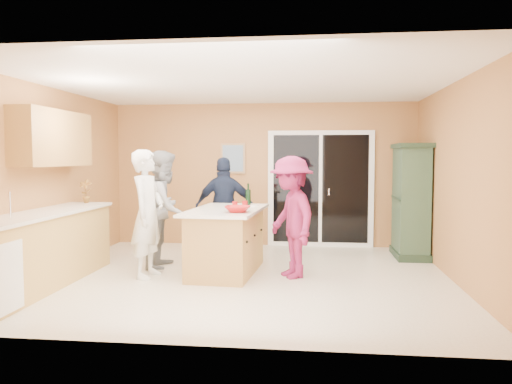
# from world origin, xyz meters

# --- Properties ---
(floor) EXTENTS (5.50, 5.50, 0.00)m
(floor) POSITION_xyz_m (0.00, 0.00, 0.00)
(floor) COLOR white
(floor) RESTS_ON ground
(ceiling) EXTENTS (5.50, 5.00, 0.10)m
(ceiling) POSITION_xyz_m (0.00, 0.00, 2.60)
(ceiling) COLOR white
(ceiling) RESTS_ON wall_back
(wall_back) EXTENTS (5.50, 0.10, 2.60)m
(wall_back) POSITION_xyz_m (0.00, 2.50, 1.30)
(wall_back) COLOR tan
(wall_back) RESTS_ON ground
(wall_front) EXTENTS (5.50, 0.10, 2.60)m
(wall_front) POSITION_xyz_m (0.00, -2.50, 1.30)
(wall_front) COLOR tan
(wall_front) RESTS_ON ground
(wall_left) EXTENTS (0.10, 5.00, 2.60)m
(wall_left) POSITION_xyz_m (-2.75, 0.00, 1.30)
(wall_left) COLOR tan
(wall_left) RESTS_ON ground
(wall_right) EXTENTS (0.10, 5.00, 2.60)m
(wall_right) POSITION_xyz_m (2.75, 0.00, 1.30)
(wall_right) COLOR tan
(wall_right) RESTS_ON ground
(left_cabinet_run) EXTENTS (0.65, 3.05, 1.24)m
(left_cabinet_run) POSITION_xyz_m (-2.45, -1.05, 0.46)
(left_cabinet_run) COLOR tan
(left_cabinet_run) RESTS_ON floor
(upper_cabinets) EXTENTS (0.35, 1.60, 0.75)m
(upper_cabinets) POSITION_xyz_m (-2.58, -0.20, 1.88)
(upper_cabinets) COLOR tan
(upper_cabinets) RESTS_ON wall_left
(sliding_door) EXTENTS (1.90, 0.07, 2.10)m
(sliding_door) POSITION_xyz_m (1.05, 2.46, 1.05)
(sliding_door) COLOR white
(sliding_door) RESTS_ON floor
(framed_picture) EXTENTS (0.46, 0.04, 0.56)m
(framed_picture) POSITION_xyz_m (-0.55, 2.48, 1.60)
(framed_picture) COLOR #A98054
(framed_picture) RESTS_ON wall_back
(kitchen_island) EXTENTS (1.05, 1.78, 0.90)m
(kitchen_island) POSITION_xyz_m (-0.28, 0.23, 0.42)
(kitchen_island) COLOR tan
(kitchen_island) RESTS_ON floor
(green_hutch) EXTENTS (0.53, 1.00, 1.84)m
(green_hutch) POSITION_xyz_m (2.49, 1.66, 0.90)
(green_hutch) COLOR #1F3222
(green_hutch) RESTS_ON floor
(woman_white) EXTENTS (0.47, 0.66, 1.72)m
(woman_white) POSITION_xyz_m (-1.29, -0.13, 0.86)
(woman_white) COLOR silver
(woman_white) RESTS_ON floor
(woman_grey) EXTENTS (0.67, 0.85, 1.72)m
(woman_grey) POSITION_xyz_m (-1.25, 0.52, 0.86)
(woman_grey) COLOR gray
(woman_grey) RESTS_ON floor
(woman_navy) EXTENTS (1.01, 0.59, 1.62)m
(woman_navy) POSITION_xyz_m (-0.49, 1.27, 0.81)
(woman_navy) COLOR #1B233C
(woman_navy) RESTS_ON floor
(woman_magenta) EXTENTS (1.01, 1.22, 1.64)m
(woman_magenta) POSITION_xyz_m (0.63, 0.08, 0.82)
(woman_magenta) COLOR #98214F
(woman_magenta) RESTS_ON floor
(serving_bowl) EXTENTS (0.34, 0.34, 0.08)m
(serving_bowl) POSITION_xyz_m (-0.06, -0.19, 0.94)
(serving_bowl) COLOR #A81213
(serving_bowl) RESTS_ON kitchen_island
(tulip_vase) EXTENTS (0.19, 0.13, 0.35)m
(tulip_vase) POSITION_xyz_m (-2.45, 0.47, 1.12)
(tulip_vase) COLOR red
(tulip_vase) RESTS_ON left_cabinet_run
(tumbler_near) EXTENTS (0.10, 0.10, 0.11)m
(tumbler_near) POSITION_xyz_m (-0.03, 0.27, 0.96)
(tumbler_near) COLOR #A81213
(tumbler_near) RESTS_ON kitchen_island
(tumbler_far) EXTENTS (0.09, 0.09, 0.11)m
(tumbler_far) POSITION_xyz_m (-0.15, 0.18, 0.96)
(tumbler_far) COLOR #A81213
(tumbler_far) RESTS_ON kitchen_island
(wine_bottle) EXTENTS (0.08, 0.08, 0.33)m
(wine_bottle) POSITION_xyz_m (-0.03, 0.70, 1.03)
(wine_bottle) COLOR black
(wine_bottle) RESTS_ON kitchen_island
(white_plate) EXTENTS (0.23, 0.23, 0.01)m
(white_plate) POSITION_xyz_m (0.01, 0.70, 0.91)
(white_plate) COLOR white
(white_plate) RESTS_ON kitchen_island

